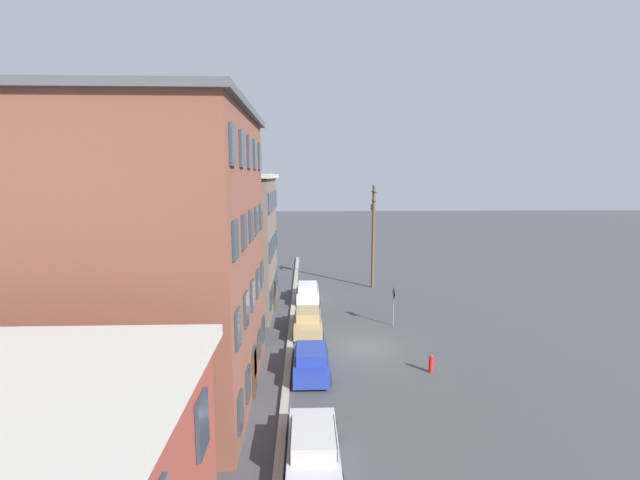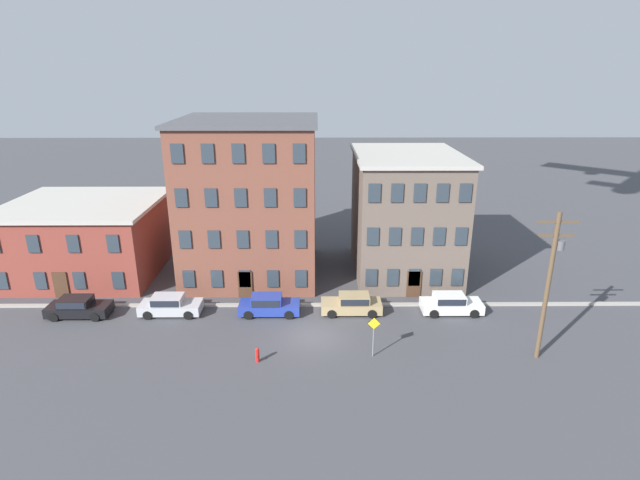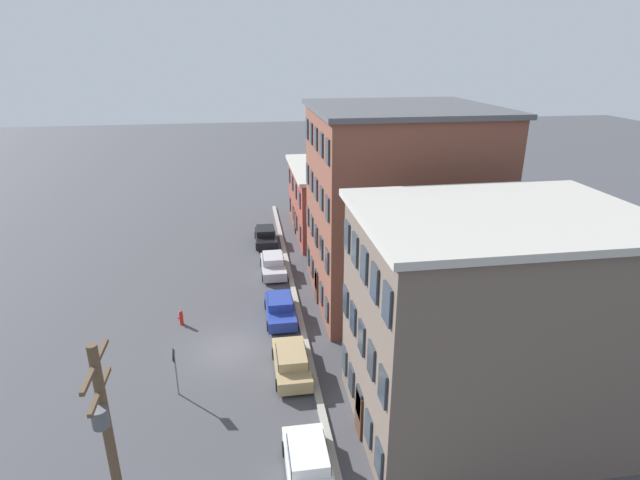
{
  "view_description": "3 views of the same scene",
  "coord_description": "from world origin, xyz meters",
  "px_view_note": "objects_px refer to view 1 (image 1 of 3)",
  "views": [
    {
      "loc": [
        -24.41,
        3.51,
        10.25
      ],
      "look_at": [
        -0.12,
        2.68,
        6.59
      ],
      "focal_mm": 24.0,
      "sensor_mm": 36.0,
      "label": 1
    },
    {
      "loc": [
        0.22,
        -29.49,
        17.05
      ],
      "look_at": [
        0.46,
        3.8,
        5.51
      ],
      "focal_mm": 28.0,
      "sensor_mm": 36.0,
      "label": 2
    },
    {
      "loc": [
        25.52,
        1.42,
        16.37
      ],
      "look_at": [
        0.01,
        5.37,
        6.56
      ],
      "focal_mm": 28.0,
      "sensor_mm": 36.0,
      "label": 3
    }
  ],
  "objects_px": {
    "car_white": "(308,291)",
    "car_blue": "(311,360)",
    "car_silver": "(313,446)",
    "utility_pole": "(373,231)",
    "car_tan": "(308,320)",
    "fire_hydrant": "(431,364)",
    "caution_sign": "(394,300)"
  },
  "relations": [
    {
      "from": "car_white",
      "to": "car_blue",
      "type": "bearing_deg",
      "value": -179.57
    },
    {
      "from": "car_silver",
      "to": "utility_pole",
      "type": "height_order",
      "value": "utility_pole"
    },
    {
      "from": "car_blue",
      "to": "car_white",
      "type": "distance_m",
      "value": 13.31
    },
    {
      "from": "car_silver",
      "to": "car_blue",
      "type": "bearing_deg",
      "value": -0.21
    },
    {
      "from": "car_silver",
      "to": "car_blue",
      "type": "height_order",
      "value": "same"
    },
    {
      "from": "car_white",
      "to": "car_tan",
      "type": "bearing_deg",
      "value": 179.75
    },
    {
      "from": "car_white",
      "to": "fire_hydrant",
      "type": "xyz_separation_m",
      "value": [
        -13.42,
        -6.4,
        -0.27
      ]
    },
    {
      "from": "utility_pole",
      "to": "fire_hydrant",
      "type": "height_order",
      "value": "utility_pole"
    },
    {
      "from": "car_tan",
      "to": "utility_pole",
      "type": "height_order",
      "value": "utility_pole"
    },
    {
      "from": "car_blue",
      "to": "caution_sign",
      "type": "distance_m",
      "value": 9.13
    },
    {
      "from": "car_blue",
      "to": "car_white",
      "type": "relative_size",
      "value": 1.0
    },
    {
      "from": "car_blue",
      "to": "caution_sign",
      "type": "relative_size",
      "value": 1.61
    },
    {
      "from": "car_tan",
      "to": "caution_sign",
      "type": "height_order",
      "value": "caution_sign"
    },
    {
      "from": "car_blue",
      "to": "car_silver",
      "type": "bearing_deg",
      "value": 179.79
    },
    {
      "from": "caution_sign",
      "to": "utility_pole",
      "type": "distance_m",
      "value": 10.8
    },
    {
      "from": "car_silver",
      "to": "car_blue",
      "type": "xyz_separation_m",
      "value": [
        7.19,
        -0.03,
        0.0
      ]
    },
    {
      "from": "car_tan",
      "to": "caution_sign",
      "type": "xyz_separation_m",
      "value": [
        0.89,
        -5.89,
        1.05
      ]
    },
    {
      "from": "car_tan",
      "to": "car_blue",
      "type": "bearing_deg",
      "value": -178.78
    },
    {
      "from": "car_tan",
      "to": "fire_hydrant",
      "type": "xyz_separation_m",
      "value": [
        -6.23,
        -6.43,
        -0.27
      ]
    },
    {
      "from": "car_tan",
      "to": "utility_pole",
      "type": "relative_size",
      "value": 0.47
    },
    {
      "from": "car_blue",
      "to": "fire_hydrant",
      "type": "height_order",
      "value": "car_blue"
    },
    {
      "from": "car_silver",
      "to": "fire_hydrant",
      "type": "distance_m",
      "value": 9.49
    },
    {
      "from": "car_silver",
      "to": "car_white",
      "type": "relative_size",
      "value": 1.0
    },
    {
      "from": "car_tan",
      "to": "utility_pole",
      "type": "xyz_separation_m",
      "value": [
        11.12,
        -6.03,
        4.53
      ]
    },
    {
      "from": "utility_pole",
      "to": "car_white",
      "type": "bearing_deg",
      "value": 123.18
    },
    {
      "from": "caution_sign",
      "to": "fire_hydrant",
      "type": "xyz_separation_m",
      "value": [
        -7.12,
        -0.55,
        -1.32
      ]
    },
    {
      "from": "car_silver",
      "to": "caution_sign",
      "type": "height_order",
      "value": "caution_sign"
    },
    {
      "from": "car_silver",
      "to": "car_blue",
      "type": "distance_m",
      "value": 7.19
    },
    {
      "from": "caution_sign",
      "to": "fire_hydrant",
      "type": "relative_size",
      "value": 2.85
    },
    {
      "from": "car_blue",
      "to": "car_white",
      "type": "xyz_separation_m",
      "value": [
        13.31,
        0.1,
        0.0
      ]
    },
    {
      "from": "car_tan",
      "to": "fire_hydrant",
      "type": "height_order",
      "value": "car_tan"
    },
    {
      "from": "fire_hydrant",
      "to": "utility_pole",
      "type": "bearing_deg",
      "value": 1.32
    }
  ]
}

